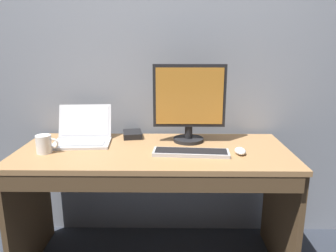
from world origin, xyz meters
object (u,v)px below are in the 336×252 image
object	(u,v)px
laptop_silver	(83,135)
coffee_mug	(44,144)
computer_mouse	(240,151)
wired_keyboard	(191,152)
external_drive_box	(132,134)
external_monitor	(189,102)

from	to	relation	value
laptop_silver	coffee_mug	size ratio (longest dim) A/B	2.86
laptop_silver	coffee_mug	distance (m)	0.26
computer_mouse	wired_keyboard	bearing A→B (deg)	-176.41
laptop_silver	coffee_mug	world-z (taller)	laptop_silver
laptop_silver	external_drive_box	xyz separation A→B (m)	(0.29, 0.11, -0.03)
external_drive_box	coffee_mug	xyz separation A→B (m)	(-0.46, -0.32, 0.03)
external_drive_box	laptop_silver	bearing A→B (deg)	-159.12
laptop_silver	external_monitor	xyz separation A→B (m)	(0.66, 0.01, 0.21)
external_monitor	computer_mouse	world-z (taller)	external_monitor
wired_keyboard	computer_mouse	bearing A→B (deg)	2.10
computer_mouse	coffee_mug	xyz separation A→B (m)	(-1.10, 0.01, 0.03)
wired_keyboard	external_drive_box	world-z (taller)	external_drive_box
computer_mouse	laptop_silver	bearing A→B (deg)	168.59
coffee_mug	laptop_silver	bearing A→B (deg)	52.42
external_monitor	coffee_mug	bearing A→B (deg)	-165.16
wired_keyboard	computer_mouse	world-z (taller)	computer_mouse
wired_keyboard	external_monitor	bearing A→B (deg)	90.32
external_drive_box	external_monitor	bearing A→B (deg)	-15.89
wired_keyboard	computer_mouse	xyz separation A→B (m)	(0.28, 0.01, 0.01)
external_monitor	external_drive_box	world-z (taller)	external_monitor
laptop_silver	wired_keyboard	xyz separation A→B (m)	(0.66, -0.22, -0.04)
laptop_silver	external_monitor	size ratio (longest dim) A/B	0.75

